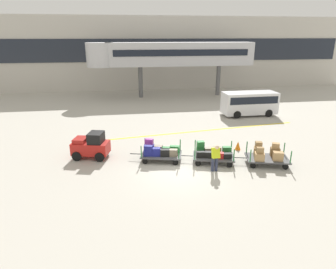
{
  "coord_description": "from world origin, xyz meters",
  "views": [
    {
      "loc": [
        -2.81,
        -14.34,
        6.95
      ],
      "look_at": [
        -0.12,
        3.34,
        0.89
      ],
      "focal_mm": 31.49,
      "sensor_mm": 36.0,
      "label": 1
    }
  ],
  "objects_px": {
    "baggage_tug": "(91,146)",
    "baggage_cart_lead": "(160,152)",
    "baggage_cart_middle": "(213,154)",
    "shuttle_van": "(249,102)",
    "baggage_cart_tail": "(267,155)",
    "safety_cone_near": "(238,146)",
    "baggage_handler": "(215,157)"
  },
  "relations": [
    {
      "from": "baggage_cart_middle",
      "to": "baggage_cart_tail",
      "type": "distance_m",
      "value": 2.99
    },
    {
      "from": "safety_cone_near",
      "to": "baggage_cart_lead",
      "type": "bearing_deg",
      "value": -169.87
    },
    {
      "from": "baggage_cart_tail",
      "to": "baggage_cart_lead",
      "type": "bearing_deg",
      "value": 165.92
    },
    {
      "from": "baggage_cart_lead",
      "to": "shuttle_van",
      "type": "height_order",
      "value": "shuttle_van"
    },
    {
      "from": "baggage_cart_middle",
      "to": "shuttle_van",
      "type": "height_order",
      "value": "shuttle_van"
    },
    {
      "from": "baggage_cart_middle",
      "to": "baggage_cart_tail",
      "type": "xyz_separation_m",
      "value": [
        2.89,
        -0.77,
        0.06
      ]
    },
    {
      "from": "shuttle_van",
      "to": "safety_cone_near",
      "type": "height_order",
      "value": "shuttle_van"
    },
    {
      "from": "baggage_tug",
      "to": "shuttle_van",
      "type": "xyz_separation_m",
      "value": [
        13.22,
        7.94,
        0.48
      ]
    },
    {
      "from": "baggage_tug",
      "to": "shuttle_van",
      "type": "relative_size",
      "value": 0.48
    },
    {
      "from": "baggage_cart_lead",
      "to": "shuttle_van",
      "type": "distance_m",
      "value": 12.89
    },
    {
      "from": "baggage_tug",
      "to": "shuttle_van",
      "type": "height_order",
      "value": "shuttle_van"
    },
    {
      "from": "baggage_cart_lead",
      "to": "baggage_handler",
      "type": "distance_m",
      "value": 3.36
    },
    {
      "from": "baggage_cart_middle",
      "to": "safety_cone_near",
      "type": "distance_m",
      "value": 2.69
    },
    {
      "from": "shuttle_van",
      "to": "baggage_cart_lead",
      "type": "bearing_deg",
      "value": -136.1
    },
    {
      "from": "safety_cone_near",
      "to": "baggage_handler",
      "type": "bearing_deg",
      "value": -130.05
    },
    {
      "from": "baggage_cart_middle",
      "to": "shuttle_van",
      "type": "distance_m",
      "value": 11.52
    },
    {
      "from": "baggage_cart_tail",
      "to": "baggage_handler",
      "type": "xyz_separation_m",
      "value": [
        -3.15,
        -0.47,
        0.29
      ]
    },
    {
      "from": "baggage_cart_lead",
      "to": "baggage_cart_middle",
      "type": "height_order",
      "value": "baggage_cart_lead"
    },
    {
      "from": "baggage_cart_tail",
      "to": "baggage_handler",
      "type": "height_order",
      "value": "baggage_handler"
    },
    {
      "from": "baggage_tug",
      "to": "baggage_cart_middle",
      "type": "bearing_deg",
      "value": -13.67
    },
    {
      "from": "baggage_cart_tail",
      "to": "shuttle_van",
      "type": "relative_size",
      "value": 0.64
    },
    {
      "from": "baggage_cart_middle",
      "to": "baggage_cart_tail",
      "type": "height_order",
      "value": "baggage_cart_tail"
    },
    {
      "from": "baggage_tug",
      "to": "baggage_cart_middle",
      "type": "xyz_separation_m",
      "value": [
        6.94,
        -1.69,
        -0.24
      ]
    },
    {
      "from": "baggage_tug",
      "to": "baggage_cart_tail",
      "type": "bearing_deg",
      "value": -14.07
    },
    {
      "from": "baggage_cart_tail",
      "to": "shuttle_van",
      "type": "distance_m",
      "value": 10.96
    },
    {
      "from": "shuttle_van",
      "to": "baggage_cart_tail",
      "type": "bearing_deg",
      "value": -108.09
    },
    {
      "from": "baggage_cart_middle",
      "to": "baggage_handler",
      "type": "xyz_separation_m",
      "value": [
        -0.27,
        -1.25,
        0.35
      ]
    },
    {
      "from": "baggage_cart_lead",
      "to": "shuttle_van",
      "type": "relative_size",
      "value": 0.64
    },
    {
      "from": "baggage_cart_tail",
      "to": "safety_cone_near",
      "type": "bearing_deg",
      "value": 107.37
    },
    {
      "from": "baggage_tug",
      "to": "baggage_cart_lead",
      "type": "bearing_deg",
      "value": -14.05
    },
    {
      "from": "baggage_handler",
      "to": "shuttle_van",
      "type": "xyz_separation_m",
      "value": [
        6.55,
        10.87,
        0.37
      ]
    },
    {
      "from": "baggage_tug",
      "to": "baggage_cart_lead",
      "type": "xyz_separation_m",
      "value": [
        3.95,
        -0.99,
        -0.21
      ]
    }
  ]
}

